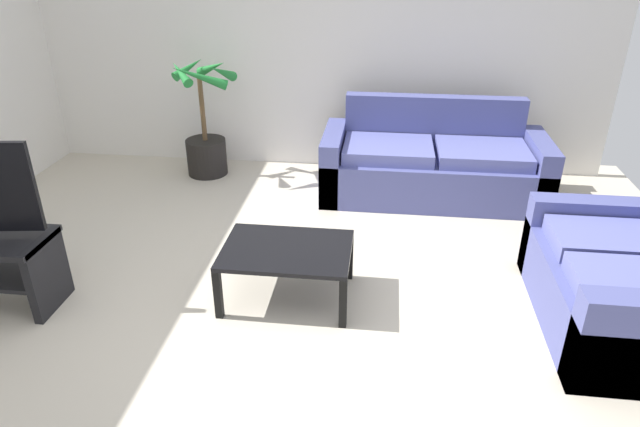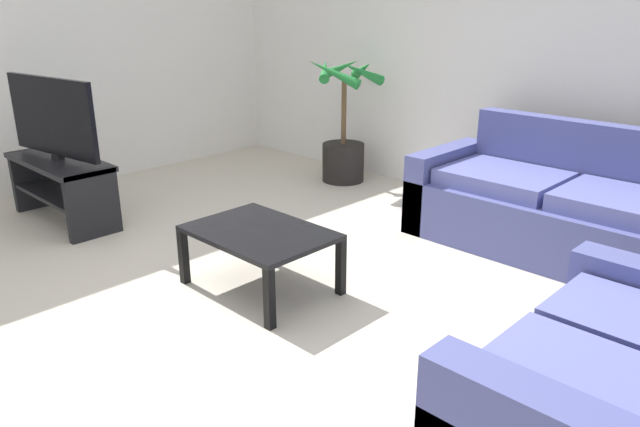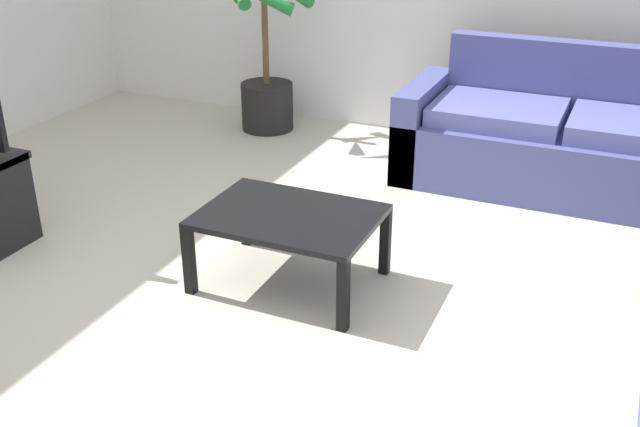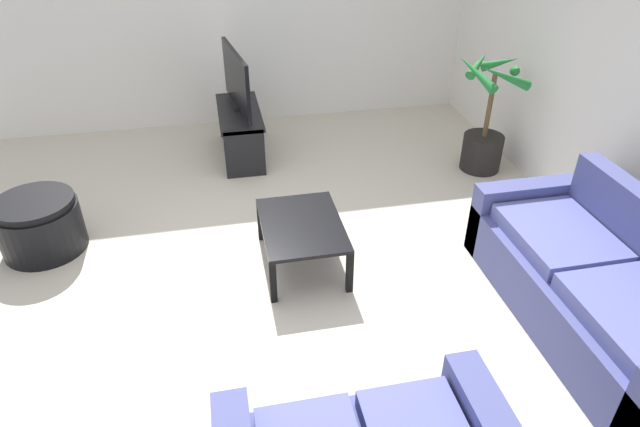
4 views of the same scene
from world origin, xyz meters
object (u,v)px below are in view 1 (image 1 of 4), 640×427
at_px(couch_main, 433,166).
at_px(potted_palm, 206,137).
at_px(coffee_table, 287,254).
at_px(couch_loveseat, 623,286).

bearing_deg(couch_main, potted_palm, 173.78).
xyz_separation_m(couch_main, coffee_table, (-1.10, -1.89, 0.04)).
xyz_separation_m(couch_main, couch_loveseat, (1.08, -1.94, -0.01)).
xyz_separation_m(couch_loveseat, coffee_table, (-2.18, 0.05, 0.05)).
height_order(couch_loveseat, coffee_table, couch_loveseat).
height_order(couch_main, coffee_table, couch_main).
height_order(couch_loveseat, potted_palm, potted_palm).
distance_m(couch_main, coffee_table, 2.19).
bearing_deg(coffee_table, couch_main, 59.81).
bearing_deg(potted_palm, couch_loveseat, -32.74).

